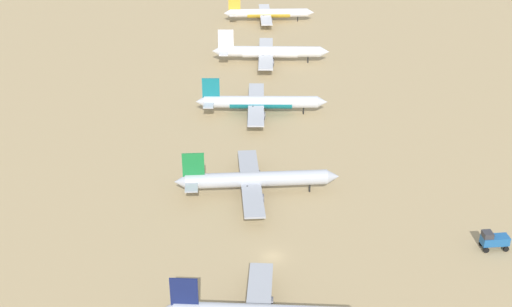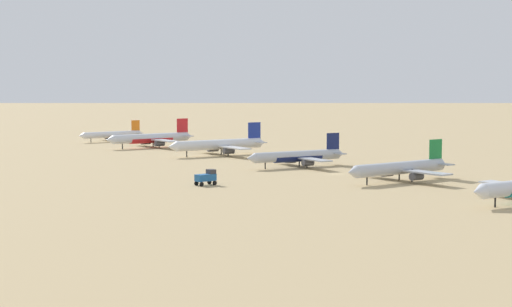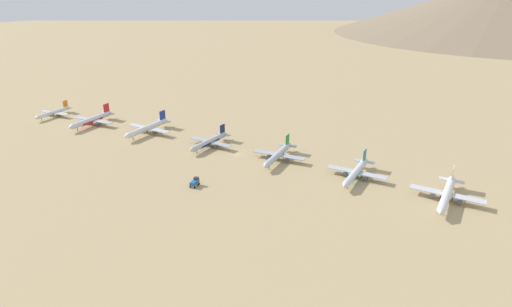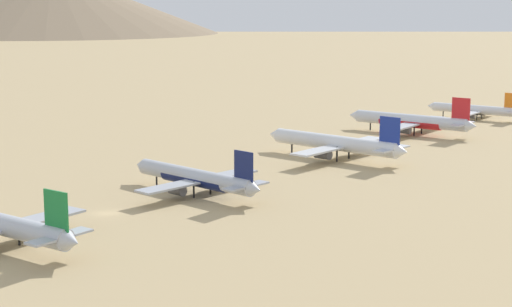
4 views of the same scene
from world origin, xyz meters
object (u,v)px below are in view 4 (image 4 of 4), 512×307
(parked_jet_2, at_px, (336,143))
(parked_jet_0, at_px, (475,110))
(parked_jet_3, at_px, (196,178))
(parked_jet_1, at_px, (412,121))

(parked_jet_2, bearing_deg, parked_jet_0, -80.42)
(parked_jet_0, bearing_deg, parked_jet_3, 98.29)
(parked_jet_0, distance_m, parked_jet_1, 39.03)
(parked_jet_0, bearing_deg, parked_jet_2, 99.58)
(parked_jet_0, xyz_separation_m, parked_jet_2, (-13.86, 82.13, 0.80))
(parked_jet_2, height_order, parked_jet_3, parked_jet_2)
(parked_jet_0, height_order, parked_jet_2, parked_jet_2)
(parked_jet_0, height_order, parked_jet_1, parked_jet_1)
(parked_jet_2, xyz_separation_m, parked_jet_3, (-4.90, 46.58, -0.47))
(parked_jet_0, relative_size, parked_jet_3, 0.89)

